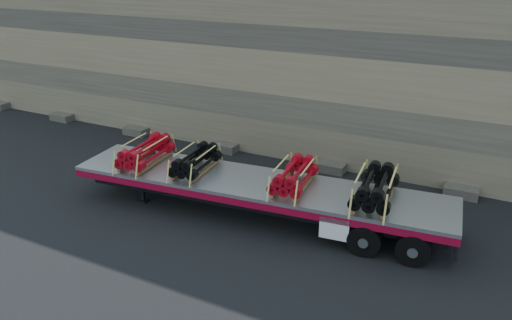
{
  "coord_description": "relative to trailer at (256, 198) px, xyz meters",
  "views": [
    {
      "loc": [
        7.77,
        -13.27,
        8.12
      ],
      "look_at": [
        0.5,
        0.98,
        1.57
      ],
      "focal_mm": 35.0,
      "sensor_mm": 36.0,
      "label": 1
    }
  ],
  "objects": [
    {
      "name": "ground",
      "position": [
        -0.99,
        0.0,
        -0.64
      ],
      "size": [
        120.0,
        120.0,
        0.0
      ],
      "primitive_type": "plane",
      "color": "black",
      "rests_on": "ground"
    },
    {
      "name": "rock_wall",
      "position": [
        -0.99,
        6.5,
        2.86
      ],
      "size": [
        44.0,
        3.0,
        7.0
      ],
      "primitive_type": "cube",
      "color": "#7A6B54",
      "rests_on": "ground"
    },
    {
      "name": "trailer",
      "position": [
        0.0,
        0.0,
        0.0
      ],
      "size": [
        12.89,
        3.64,
        1.27
      ],
      "primitive_type": null,
      "rotation": [
        0.0,
        0.0,
        0.09
      ],
      "color": "#B2B5BA",
      "rests_on": "ground"
    },
    {
      "name": "bundle_front",
      "position": [
        -4.19,
        -0.4,
        1.03
      ],
      "size": [
        1.32,
        2.33,
        0.79
      ],
      "primitive_type": null,
      "rotation": [
        0.0,
        0.0,
        0.09
      ],
      "color": "#AA0917",
      "rests_on": "trailer"
    },
    {
      "name": "bundle_midfront",
      "position": [
        -2.21,
        -0.21,
        1.0
      ],
      "size": [
        1.21,
        2.14,
        0.73
      ],
      "primitive_type": null,
      "rotation": [
        0.0,
        0.0,
        0.09
      ],
      "color": "black",
      "rests_on": "trailer"
    },
    {
      "name": "bundle_midrear",
      "position": [
        1.29,
        0.12,
        1.01
      ],
      "size": [
        1.26,
        2.22,
        0.75
      ],
      "primitive_type": null,
      "rotation": [
        0.0,
        0.0,
        0.09
      ],
      "color": "#AA0917",
      "rests_on": "trailer"
    },
    {
      "name": "bundle_rear",
      "position": [
        3.83,
        0.36,
        1.05
      ],
      "size": [
        1.38,
        2.44,
        0.83
      ],
      "primitive_type": null,
      "rotation": [
        0.0,
        0.0,
        0.09
      ],
      "color": "black",
      "rests_on": "trailer"
    }
  ]
}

